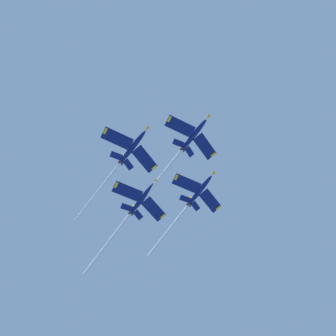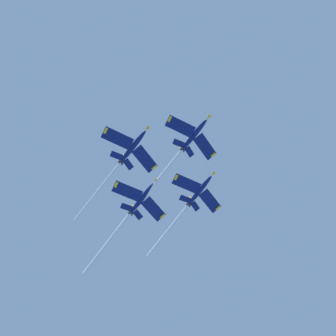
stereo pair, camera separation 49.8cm
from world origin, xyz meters
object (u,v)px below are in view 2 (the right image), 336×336
at_px(jet_lead, 182,151).
at_px(jet_left_wing, 191,201).
at_px(jet_right_wing, 124,158).
at_px(jet_slot, 129,215).

height_order(jet_lead, jet_left_wing, jet_lead).
bearing_deg(jet_left_wing, jet_right_wing, -116.98).
relative_size(jet_lead, jet_right_wing, 1.08).
distance_m(jet_left_wing, jet_slot, 20.44).
relative_size(jet_right_wing, jet_slot, 0.95).
bearing_deg(jet_slot, jet_left_wing, 21.65).
xyz_separation_m(jet_right_wing, jet_slot, (-5.95, 16.65, -5.58)).
bearing_deg(jet_slot, jet_lead, -23.35).
height_order(jet_lead, jet_right_wing, jet_lead).
distance_m(jet_lead, jet_slot, 25.50).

